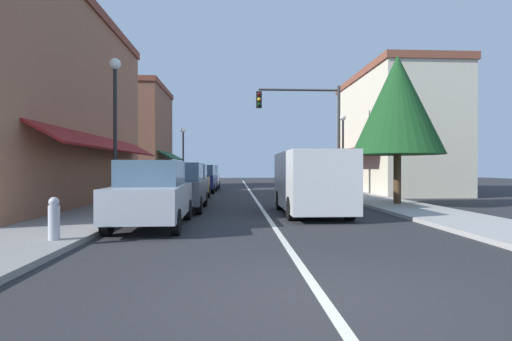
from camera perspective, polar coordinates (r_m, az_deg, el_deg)
ground_plane at (r=22.77m, az=-0.48°, el=-3.60°), size 80.00×80.00×0.00m
sidewalk_left at (r=23.17m, az=-14.22°, el=-3.40°), size 2.60×56.00×0.12m
sidewalk_right at (r=23.67m, az=12.96°, el=-3.31°), size 2.60×56.00×0.12m
lane_center_stripe at (r=22.77m, az=-0.48°, el=-3.59°), size 0.14×52.00×0.01m
storefront_left_block at (r=18.78m, az=-29.34°, el=8.39°), size 6.23×14.20×8.42m
storefront_right_block at (r=26.82m, az=19.35°, el=5.13°), size 6.05×10.20×7.62m
storefront_far_left at (r=33.69m, az=-16.47°, el=4.71°), size 5.30×8.20×8.26m
parked_car_nearest_left at (r=10.84m, az=-14.81°, el=-3.34°), size 1.84×4.13×1.77m
parked_car_second_left at (r=14.86m, az=-10.88°, el=-2.33°), size 1.80×4.11×1.77m
parked_car_third_left at (r=19.75m, az=-9.49°, el=-1.66°), size 1.83×4.12×1.77m
parked_car_far_left at (r=25.47m, az=-7.81°, el=-1.21°), size 1.86×4.14×1.77m
parked_car_distant_left at (r=29.91m, az=-7.03°, el=-0.97°), size 1.83×4.13×1.77m
van_in_lane at (r=13.50m, az=7.93°, el=-1.46°), size 2.02×5.19×2.12m
traffic_signal_mast_arm at (r=22.28m, az=8.10°, el=7.07°), size 4.75×0.50×6.19m
street_lamp_left_near at (r=13.39m, az=-19.79°, el=8.12°), size 0.36×0.36×5.07m
street_lamp_right_mid at (r=22.58m, az=12.52°, el=4.25°), size 0.36×0.36×4.59m
street_lamp_left_far at (r=29.80m, az=-10.53°, el=3.29°), size 0.36×0.36×4.57m
tree_right_near at (r=17.27m, az=19.86°, el=8.94°), size 3.71×3.71×6.21m
fire_hydrant at (r=8.98m, az=-27.29°, el=-6.24°), size 0.22×0.22×0.87m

